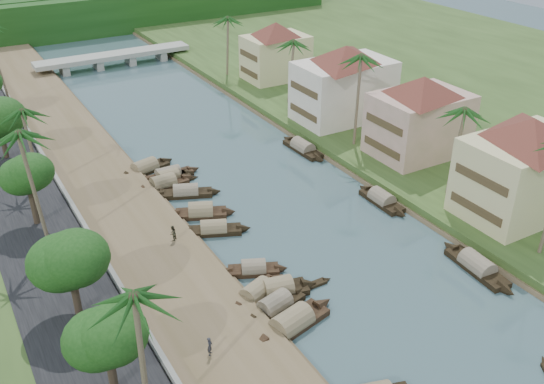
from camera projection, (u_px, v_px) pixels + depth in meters
ground at (354, 265)px, 56.02m from camera, size 220.00×220.00×0.00m
left_bank at (117, 211)px, 63.91m from camera, size 10.00×180.00×0.80m
right_bank at (378, 141)px, 79.31m from camera, size 16.00×180.00×1.20m
road at (33, 230)px, 60.00m from camera, size 8.00×180.00×1.40m
retaining_wall at (76, 213)px, 61.59m from camera, size 0.40×180.00×1.10m
treeline at (73, 15)px, 129.92m from camera, size 120.00×14.00×8.00m
bridge at (114, 57)px, 109.78m from camera, size 28.00×4.00×2.40m
building_near at (524, 166)px, 59.86m from camera, size 14.85×14.85×10.20m
building_mid at (420, 115)px, 72.55m from camera, size 14.11×14.11×9.70m
building_far at (344, 82)px, 82.60m from camera, size 15.59×15.59×10.20m
building_distant at (276, 50)px, 98.45m from camera, size 12.62×12.62×9.20m
sampan_2 at (292, 324)px, 48.23m from camera, size 9.71×4.09×2.47m
sampan_3 at (275, 306)px, 50.16m from camera, size 8.06×3.54×2.14m
sampan_4 at (257, 294)px, 51.62m from camera, size 7.64×4.21×2.16m
sampan_5 at (278, 290)px, 52.07m from camera, size 7.58×3.40×2.34m
sampan_6 at (254, 269)px, 54.71m from camera, size 6.45×4.00×1.96m
sampan_7 at (214, 229)px, 60.64m from camera, size 7.67×4.50×2.07m
sampan_8 at (201, 212)px, 63.59m from camera, size 7.55×4.76×2.31m
sampan_9 at (186, 193)px, 67.41m from camera, size 8.04×4.59×2.06m
sampan_10 at (164, 184)px, 69.20m from camera, size 8.07×2.17×2.21m
sampan_11 at (169, 178)px, 70.53m from camera, size 7.08×1.93×2.05m
sampan_12 at (168, 175)px, 71.24m from camera, size 8.22×1.73×1.99m
sampan_13 at (145, 169)px, 72.65m from camera, size 8.58×3.93×2.29m
sampan_14 at (477, 267)px, 55.07m from camera, size 2.49×9.54×2.27m
sampan_15 at (382, 200)px, 65.95m from camera, size 1.97×8.17×2.19m
sampan_16 at (303, 148)px, 77.90m from camera, size 2.17×9.29×2.24m
canoe_1 at (310, 286)px, 53.02m from camera, size 4.49×0.81×0.72m
canoe_2 at (179, 181)px, 70.47m from camera, size 5.01×0.78×0.73m
palm_1 at (461, 113)px, 61.44m from camera, size 3.20×3.20×10.99m
palm_2 at (360, 59)px, 71.88m from camera, size 3.20×3.20×12.91m
palm_3 at (290, 43)px, 86.57m from camera, size 3.20×3.20×10.55m
palm_4 at (133, 299)px, 33.31m from camera, size 3.20×3.20×12.01m
palm_5 at (25, 135)px, 50.78m from camera, size 3.20×3.20×13.10m
palm_6 at (25, 112)px, 63.19m from camera, size 3.20×3.20×10.21m
palm_7 at (226, 19)px, 98.04m from camera, size 3.20×3.20×10.98m
tree_1 at (106, 337)px, 38.74m from camera, size 4.62×4.62×6.60m
tree_2 at (69, 261)px, 45.54m from camera, size 5.21×5.21×7.22m
tree_3 at (27, 175)px, 57.37m from camera, size 4.37×4.37×7.21m
tree_6 at (357, 72)px, 87.66m from camera, size 4.04×4.04×6.68m
person_near at (210, 346)px, 44.37m from camera, size 0.64×0.67×1.55m
person_far at (173, 233)px, 57.86m from camera, size 0.96×0.94×1.57m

